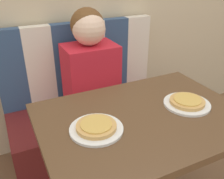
{
  "coord_description": "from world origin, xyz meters",
  "views": [
    {
      "loc": [
        -0.56,
        -0.82,
        1.4
      ],
      "look_at": [
        0.0,
        0.34,
        0.74
      ],
      "focal_mm": 40.0,
      "sensor_mm": 36.0,
      "label": 1
    }
  ],
  "objects_px": {
    "pizza_left": "(96,126)",
    "plate_right": "(187,104)",
    "plate_left": "(96,129)",
    "pizza_right": "(187,101)",
    "person": "(90,63)"
  },
  "relations": [
    {
      "from": "pizza_left",
      "to": "plate_right",
      "type": "bearing_deg",
      "value": 0.0
    },
    {
      "from": "plate_left",
      "to": "pizza_right",
      "type": "bearing_deg",
      "value": -0.0
    },
    {
      "from": "person",
      "to": "plate_left",
      "type": "distance_m",
      "value": 0.74
    },
    {
      "from": "plate_right",
      "to": "person",
      "type": "bearing_deg",
      "value": 109.18
    },
    {
      "from": "plate_left",
      "to": "plate_right",
      "type": "distance_m",
      "value": 0.49
    },
    {
      "from": "person",
      "to": "plate_right",
      "type": "bearing_deg",
      "value": -70.82
    },
    {
      "from": "pizza_left",
      "to": "person",
      "type": "bearing_deg",
      "value": 70.82
    },
    {
      "from": "plate_right",
      "to": "pizza_left",
      "type": "distance_m",
      "value": 0.49
    },
    {
      "from": "plate_left",
      "to": "plate_right",
      "type": "xyz_separation_m",
      "value": [
        0.49,
        0.0,
        0.0
      ]
    },
    {
      "from": "plate_right",
      "to": "pizza_right",
      "type": "relative_size",
      "value": 1.34
    },
    {
      "from": "plate_left",
      "to": "pizza_left",
      "type": "distance_m",
      "value": 0.02
    },
    {
      "from": "plate_left",
      "to": "pizza_left",
      "type": "xyz_separation_m",
      "value": [
        0.0,
        -0.0,
        0.02
      ]
    },
    {
      "from": "plate_right",
      "to": "pizza_right",
      "type": "height_order",
      "value": "pizza_right"
    },
    {
      "from": "person",
      "to": "plate_left",
      "type": "height_order",
      "value": "person"
    },
    {
      "from": "person",
      "to": "plate_left",
      "type": "bearing_deg",
      "value": -109.18
    }
  ]
}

